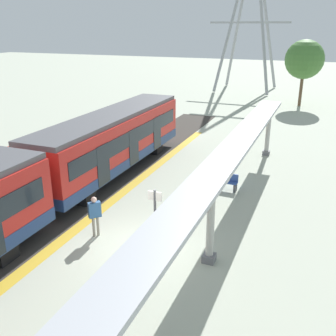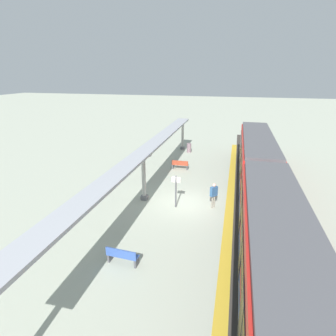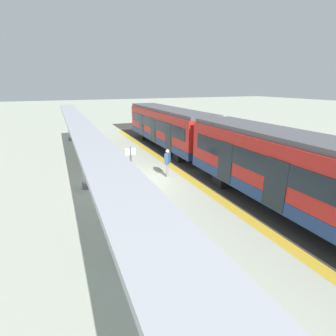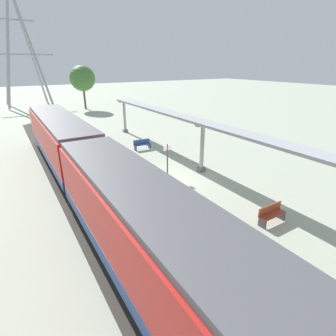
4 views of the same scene
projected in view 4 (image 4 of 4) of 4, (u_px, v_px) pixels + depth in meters
name	position (u px, v px, depth m)	size (l,w,h in m)	color
ground_plane	(166.00, 180.00, 17.15)	(176.00, 176.00, 0.00)	#A9AF9C
tactile_edge_strip	(123.00, 191.00, 15.68)	(0.54, 34.29, 0.01)	gold
trackbed	(91.00, 199.00, 14.78)	(3.20, 46.29, 0.01)	#38332D
train_near_carriage	(147.00, 234.00, 8.68)	(2.65, 13.09, 3.48)	red
train_far_carriage	(61.00, 139.00, 19.52)	(2.65, 13.09, 3.48)	red
canopy_pillar_second	(202.00, 148.00, 17.93)	(1.10, 0.44, 3.33)	slate
canopy_pillar_third	(125.00, 117.00, 28.48)	(1.10, 0.44, 3.33)	slate
canopy_beam	(205.00, 123.00, 17.16)	(1.20, 27.75, 0.16)	#A8AAB2
bench_near_end	(142.00, 144.00, 23.13)	(1.52, 0.52, 0.86)	#3454A1
bench_mid_platform	(271.00, 214.00, 12.47)	(1.50, 0.45, 0.86)	#A03C26
platform_info_sign	(167.00, 157.00, 17.38)	(0.56, 0.10, 2.20)	#4C4C51
passenger_waiting_near_edge	(138.00, 170.00, 15.90)	(0.50, 0.52, 1.72)	gray
electricity_pylon	(19.00, 47.00, 43.37)	(10.01, 7.04, 18.45)	#93969B
tree_left_background	(82.00, 78.00, 42.05)	(3.92, 3.92, 6.72)	brown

